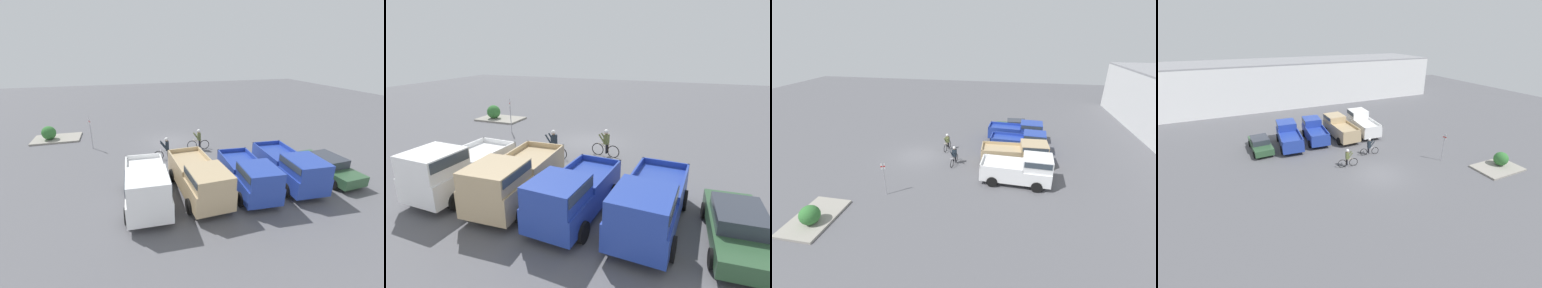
# 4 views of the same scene
# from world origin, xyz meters

# --- Properties ---
(ground_plane) EXTENTS (80.00, 80.00, 0.00)m
(ground_plane) POSITION_xyz_m (0.00, 0.00, 0.00)
(ground_plane) COLOR #56565B
(sedan_0) EXTENTS (2.10, 4.60, 1.36)m
(sedan_0) POSITION_xyz_m (-8.22, 8.87, 0.68)
(sedan_0) COLOR #2D5133
(sedan_0) RESTS_ON ground_plane
(pickup_truck_0) EXTENTS (2.47, 5.55, 2.10)m
(pickup_truck_0) POSITION_xyz_m (-5.40, 9.15, 1.10)
(pickup_truck_0) COLOR #233D9E
(pickup_truck_0) RESTS_ON ground_plane
(pickup_truck_1) EXTENTS (2.40, 5.17, 2.08)m
(pickup_truck_1) POSITION_xyz_m (-2.59, 9.41, 1.07)
(pickup_truck_1) COLOR #233D9E
(pickup_truck_1) RESTS_ON ground_plane
(pickup_truck_2) EXTENTS (2.43, 5.57, 2.15)m
(pickup_truck_2) POSITION_xyz_m (0.16, 9.03, 1.12)
(pickup_truck_2) COLOR tan
(pickup_truck_2) RESTS_ON ground_plane
(pickup_truck_3) EXTENTS (2.47, 5.30, 2.34)m
(pickup_truck_3) POSITION_xyz_m (3.00, 9.26, 1.19)
(pickup_truck_3) COLOR white
(pickup_truck_3) RESTS_ON ground_plane
(cyclist_0) EXTENTS (1.85, 0.51, 1.71)m
(cyclist_0) POSITION_xyz_m (0.96, 3.60, 0.86)
(cyclist_0) COLOR black
(cyclist_0) RESTS_ON ground_plane
(cyclist_1) EXTENTS (1.77, 0.51, 1.69)m
(cyclist_1) POSITION_xyz_m (-1.85, 2.28, 0.85)
(cyclist_1) COLOR black
(cyclist_1) RESTS_ON ground_plane
(fire_lane_sign) EXTENTS (0.14, 0.29, 2.59)m
(fire_lane_sign) POSITION_xyz_m (6.34, -0.16, 1.56)
(fire_lane_sign) COLOR #9E9EA3
(fire_lane_sign) RESTS_ON ground_plane
(curb_island) EXTENTS (3.90, 2.52, 0.15)m
(curb_island) POSITION_xyz_m (9.58, -3.35, 0.07)
(curb_island) COLOR gray
(curb_island) RESTS_ON ground_plane
(shrub) EXTENTS (1.17, 1.17, 1.17)m
(shrub) POSITION_xyz_m (10.11, -3.12, 0.73)
(shrub) COLOR #337033
(shrub) RESTS_ON curb_island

